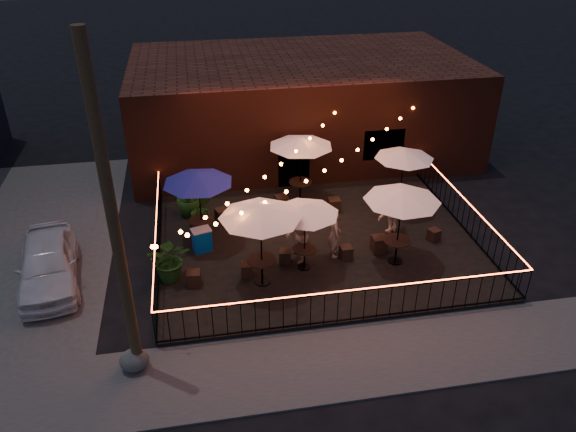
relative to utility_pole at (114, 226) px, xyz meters
name	(u,v)px	position (x,y,z in m)	size (l,w,h in m)	color
ground	(331,281)	(5.40, 2.60, -4.00)	(110.00, 110.00, 0.00)	black
patio	(317,243)	(5.40, 4.60, -3.92)	(10.00, 8.00, 0.15)	black
sidewalk	(364,358)	(5.40, -0.65, -3.98)	(18.00, 2.50, 0.05)	#423F3D
brick_building	(300,105)	(6.40, 12.59, -2.00)	(14.00, 8.00, 4.00)	#3B1A10
utility_pole	(114,226)	(0.00, 0.00, 0.00)	(0.26, 0.26, 8.00)	#372816
fence_front	(351,306)	(5.40, 0.60, -3.34)	(10.00, 0.04, 1.04)	black
fence_left	(158,242)	(0.40, 4.60, -3.34)	(0.04, 8.00, 1.04)	black
fence_right	(463,214)	(10.40, 4.60, -3.34)	(0.04, 8.00, 1.04)	black
festoon_lights	(288,182)	(4.39, 4.30, -1.48)	(10.02, 8.72, 1.32)	orange
cafe_table_0	(260,213)	(3.36, 2.71, -1.53)	(2.54, 2.54, 2.54)	black
cafe_table_1	(198,179)	(1.78, 5.32, -1.64)	(2.72, 2.72, 2.42)	black
cafe_table_2	(305,210)	(4.70, 3.22, -1.86)	(2.06, 2.06, 2.18)	black
cafe_table_3	(301,142)	(5.41, 7.40, -1.56)	(2.71, 2.71, 2.51)	black
cafe_table_4	(402,196)	(7.51, 3.04, -1.59)	(2.84, 2.84, 2.48)	black
cafe_table_5	(404,155)	(8.78, 6.26, -1.80)	(2.40, 2.40, 2.25)	black
bistro_chair_0	(194,279)	(1.42, 2.92, -3.62)	(0.38, 0.38, 0.45)	black
bistro_chair_1	(247,270)	(2.97, 3.12, -3.65)	(0.34, 0.34, 0.41)	black
bistro_chair_2	(197,223)	(1.62, 6.04, -3.62)	(0.39, 0.39, 0.46)	black
bistro_chair_3	(222,215)	(2.48, 6.41, -3.61)	(0.40, 0.40, 0.47)	black
bistro_chair_4	(285,256)	(4.19, 3.61, -3.65)	(0.34, 0.34, 0.40)	black
bistro_chair_5	(346,252)	(6.06, 3.48, -3.64)	(0.35, 0.35, 0.42)	black
bistro_chair_6	(281,202)	(4.64, 6.96, -3.61)	(0.41, 0.41, 0.49)	black
bistro_chair_7	(334,205)	(6.43, 6.43, -3.61)	(0.41, 0.41, 0.48)	black
bistro_chair_8	(379,244)	(7.18, 3.68, -3.59)	(0.44, 0.44, 0.52)	black
bistro_chair_9	(434,235)	(9.14, 3.99, -3.65)	(0.34, 0.34, 0.40)	black
bistro_chair_10	(376,201)	(8.02, 6.50, -3.65)	(0.34, 0.34, 0.40)	black
bistro_chair_11	(420,195)	(9.70, 6.61, -3.59)	(0.43, 0.43, 0.51)	black
patron_a	(334,234)	(5.73, 3.73, -3.08)	(0.56, 0.37, 1.53)	#D0AD89
patron_b	(298,236)	(4.58, 3.64, -2.97)	(0.86, 0.67, 1.76)	tan
patron_c	(392,209)	(7.95, 4.78, -3.01)	(1.08, 0.62, 1.67)	tan
potted_shrub_a	(170,259)	(0.80, 3.36, -3.17)	(1.22, 1.06, 1.35)	#153A13
potted_shrub_b	(203,210)	(1.84, 6.05, -3.14)	(0.78, 0.63, 1.42)	#103510
potted_shrub_c	(188,195)	(1.40, 7.10, -3.09)	(0.85, 0.85, 1.51)	#1C3E0E
cooler	(202,240)	(1.74, 4.70, -3.45)	(0.68, 0.56, 0.78)	#0751B8
boulder	(134,360)	(-0.09, -0.02, -3.69)	(0.79, 0.68, 0.62)	#40413C
car_white	(48,263)	(-2.70, 4.00, -3.32)	(1.60, 3.99, 1.36)	white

